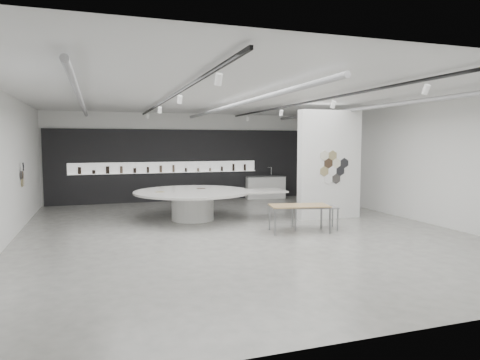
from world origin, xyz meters
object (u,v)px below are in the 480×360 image
object	(u,v)px
display_island	(195,201)
sample_table_wood	(299,207)
kitchen_counter	(265,187)
sample_table_stone	(315,208)
partition_column	(329,165)

from	to	relation	value
display_island	sample_table_wood	distance (m)	3.69
kitchen_counter	sample_table_stone	bearing A→B (deg)	-92.78
partition_column	display_island	xyz separation A→B (m)	(-4.32, 1.12, -1.17)
display_island	kitchen_counter	world-z (taller)	kitchen_counter
sample_table_wood	partition_column	bearing A→B (deg)	41.16
partition_column	kitchen_counter	world-z (taller)	partition_column
sample_table_stone	display_island	bearing A→B (deg)	139.57
partition_column	sample_table_stone	world-z (taller)	partition_column
sample_table_stone	kitchen_counter	bearing A→B (deg)	79.95
sample_table_stone	sample_table_wood	bearing A→B (deg)	-158.55
display_island	sample_table_wood	bearing A→B (deg)	-48.88
display_island	kitchen_counter	xyz separation A→B (m)	(4.25, 4.43, -0.12)
partition_column	sample_table_stone	bearing A→B (deg)	-132.17
sample_table_wood	display_island	bearing A→B (deg)	130.31
sample_table_stone	kitchen_counter	world-z (taller)	kitchen_counter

